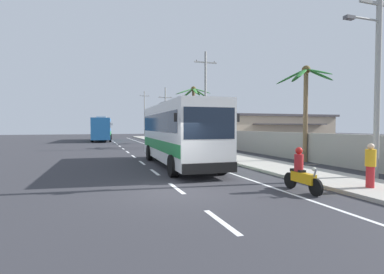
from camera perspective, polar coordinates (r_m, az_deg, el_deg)
ground_plane at (r=10.90m, az=-2.59°, el=-10.35°), size 160.00×160.00×0.00m
sidewalk_kerb at (r=22.57m, az=6.94°, el=-3.69°), size 3.20×90.00×0.14m
lane_markings at (r=25.70m, az=-7.09°, el=-3.13°), size 3.69×71.14×0.01m
boundary_wall at (r=27.80m, az=10.42°, el=-0.79°), size 0.24×60.00×1.90m
coach_bus_foreground at (r=17.36m, az=-2.75°, el=1.02°), size 3.11×10.83×3.89m
coach_bus_far_lane at (r=48.70m, az=-17.18°, el=1.62°), size 3.66×12.63×3.84m
motorcycle_beside_bus at (r=25.97m, az=-3.05°, el=-1.64°), size 0.56×1.96×1.59m
motorcycle_trailing at (r=11.26m, az=20.58°, el=-6.72°), size 0.56×1.96×1.60m
pedestrian_near_kerb at (r=12.35m, az=31.54°, el=-4.62°), size 0.36×0.36×1.60m
utility_pole_nearest at (r=15.34m, az=32.46°, el=11.28°), size 3.00×0.24×9.19m
utility_pole_mid at (r=31.13m, az=2.66°, el=7.65°), size 2.53×0.24×10.21m
utility_pole_far at (r=49.61m, az=-5.22°, el=4.74°), size 2.35×0.24×8.88m
utility_pole_distant at (r=68.52m, az=-9.27°, el=4.70°), size 2.25×0.24×10.45m
palm_nearest at (r=20.75m, az=21.36°, el=8.19°), size 3.70×4.04×6.34m
palm_second at (r=32.78m, az=0.28°, el=6.43°), size 3.94×3.95×6.80m
palm_third at (r=40.37m, az=-0.24°, el=5.08°), size 3.40×2.96×6.44m
roadside_building at (r=36.02m, az=15.31°, el=1.26°), size 13.61×7.49×3.68m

